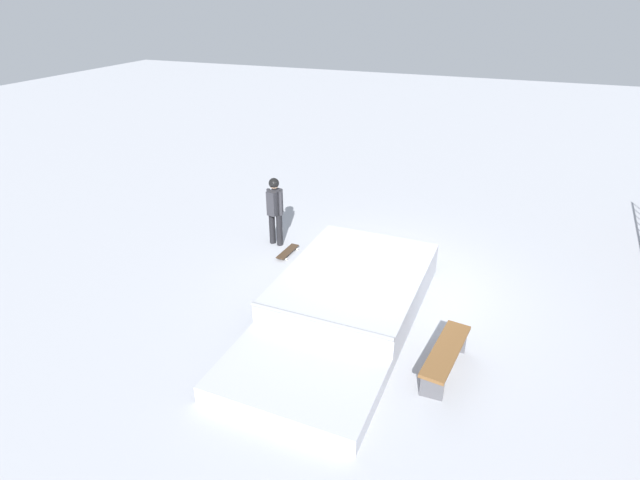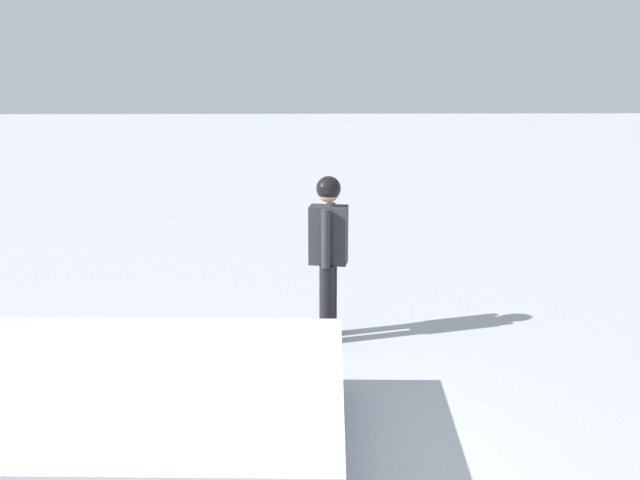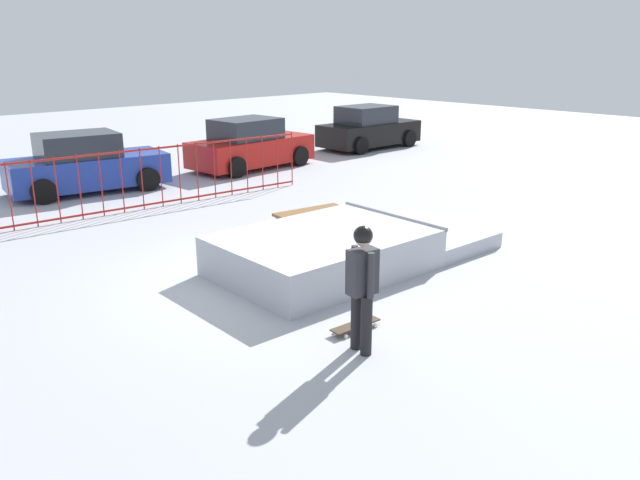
# 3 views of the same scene
# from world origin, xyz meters

# --- Properties ---
(skate_ramp) EXTENTS (5.48, 2.78, 0.74)m
(skate_ramp) POSITION_xyz_m (1.38, -0.32, 0.32)
(skate_ramp) COLOR #B0B3BB
(skate_ramp) RESTS_ON ground
(skater) EXTENTS (0.41, 0.43, 1.73)m
(skater) POSITION_xyz_m (-0.86, -2.90, 1.01)
(skater) COLOR black
(skater) RESTS_ON ground
(skateboard) EXTENTS (0.81, 0.30, 0.09)m
(skateboard) POSITION_xyz_m (-0.45, -2.40, 0.08)
(skateboard) COLOR #3F2D1E
(skateboard) RESTS_ON ground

